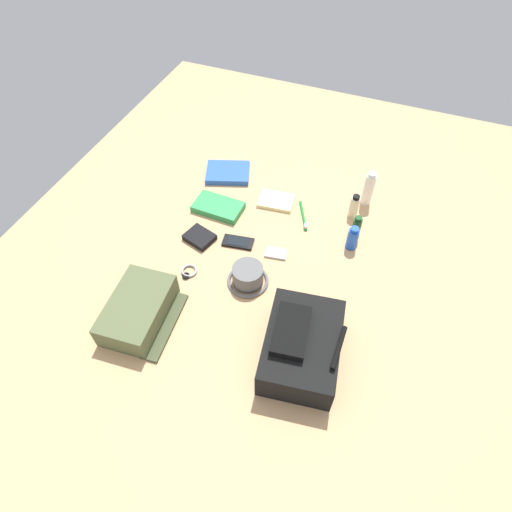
{
  "coord_description": "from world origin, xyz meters",
  "views": [
    {
      "loc": [
        0.96,
        0.38,
        1.3
      ],
      "look_at": [
        0.0,
        0.0,
        0.04
      ],
      "focal_mm": 30.21,
      "sensor_mm": 36.0,
      "label": 1
    }
  ],
  "objects_px": {
    "notepad": "(276,201)",
    "toothbrush": "(303,217)",
    "cell_phone": "(238,242)",
    "wristwatch": "(189,271)",
    "toiletry_pouch": "(139,310)",
    "paperback_novel": "(228,173)",
    "wallet": "(200,237)",
    "travel_guidebook": "(218,207)",
    "backpack": "(301,346)",
    "toothpaste_tube": "(369,189)",
    "shampoo_bottle": "(356,228)",
    "media_player": "(276,253)",
    "bucket_hat": "(248,276)",
    "lotion_bottle": "(354,206)",
    "deodorant_spray": "(353,238)"
  },
  "relations": [
    {
      "from": "toothpaste_tube",
      "to": "wristwatch",
      "type": "distance_m",
      "value": 0.82
    },
    {
      "from": "backpack",
      "to": "media_player",
      "type": "height_order",
      "value": "backpack"
    },
    {
      "from": "bucket_hat",
      "to": "paperback_novel",
      "type": "height_order",
      "value": "bucket_hat"
    },
    {
      "from": "wallet",
      "to": "notepad",
      "type": "height_order",
      "value": "wallet"
    },
    {
      "from": "shampoo_bottle",
      "to": "media_player",
      "type": "bearing_deg",
      "value": -53.12
    },
    {
      "from": "toiletry_pouch",
      "to": "cell_phone",
      "type": "bearing_deg",
      "value": 157.88
    },
    {
      "from": "wristwatch",
      "to": "bucket_hat",
      "type": "bearing_deg",
      "value": 100.53
    },
    {
      "from": "bucket_hat",
      "to": "cell_phone",
      "type": "relative_size",
      "value": 1.18
    },
    {
      "from": "travel_guidebook",
      "to": "wallet",
      "type": "xyz_separation_m",
      "value": [
        0.18,
        0.0,
        -0.0
      ]
    },
    {
      "from": "shampoo_bottle",
      "to": "backpack",
      "type": "bearing_deg",
      "value": -4.5
    },
    {
      "from": "lotion_bottle",
      "to": "wristwatch",
      "type": "relative_size",
      "value": 1.54
    },
    {
      "from": "notepad",
      "to": "wallet",
      "type": "bearing_deg",
      "value": -40.66
    },
    {
      "from": "deodorant_spray",
      "to": "cell_phone",
      "type": "relative_size",
      "value": 0.82
    },
    {
      "from": "paperback_novel",
      "to": "media_player",
      "type": "distance_m",
      "value": 0.52
    },
    {
      "from": "travel_guidebook",
      "to": "paperback_novel",
      "type": "bearing_deg",
      "value": -166.46
    },
    {
      "from": "toothpaste_tube",
      "to": "media_player",
      "type": "relative_size",
      "value": 1.77
    },
    {
      "from": "backpack",
      "to": "notepad",
      "type": "xyz_separation_m",
      "value": [
        -0.65,
        -0.32,
        -0.06
      ]
    },
    {
      "from": "lotion_bottle",
      "to": "cell_phone",
      "type": "relative_size",
      "value": 0.84
    },
    {
      "from": "backpack",
      "to": "travel_guidebook",
      "type": "height_order",
      "value": "backpack"
    },
    {
      "from": "toothpaste_tube",
      "to": "shampoo_bottle",
      "type": "bearing_deg",
      "value": 0.58
    },
    {
      "from": "paperback_novel",
      "to": "wristwatch",
      "type": "xyz_separation_m",
      "value": [
        0.57,
        0.09,
        -0.01
      ]
    },
    {
      "from": "paperback_novel",
      "to": "wallet",
      "type": "distance_m",
      "value": 0.41
    },
    {
      "from": "cell_phone",
      "to": "travel_guidebook",
      "type": "bearing_deg",
      "value": -133.52
    },
    {
      "from": "deodorant_spray",
      "to": "toothbrush",
      "type": "bearing_deg",
      "value": -110.48
    },
    {
      "from": "cell_phone",
      "to": "wristwatch",
      "type": "bearing_deg",
      "value": -29.73
    },
    {
      "from": "wristwatch",
      "to": "travel_guidebook",
      "type": "bearing_deg",
      "value": -173.91
    },
    {
      "from": "lotion_bottle",
      "to": "wallet",
      "type": "distance_m",
      "value": 0.65
    },
    {
      "from": "travel_guidebook",
      "to": "toothbrush",
      "type": "distance_m",
      "value": 0.36
    },
    {
      "from": "backpack",
      "to": "bucket_hat",
      "type": "height_order",
      "value": "backpack"
    },
    {
      "from": "paperback_novel",
      "to": "deodorant_spray",
      "type": "bearing_deg",
      "value": 70.64
    },
    {
      "from": "wallet",
      "to": "toothbrush",
      "type": "bearing_deg",
      "value": 143.58
    },
    {
      "from": "notepad",
      "to": "toothbrush",
      "type": "bearing_deg",
      "value": 63.68
    },
    {
      "from": "backpack",
      "to": "toothbrush",
      "type": "relative_size",
      "value": 2.27
    },
    {
      "from": "toothbrush",
      "to": "bucket_hat",
      "type": "bearing_deg",
      "value": -13.33
    },
    {
      "from": "toothpaste_tube",
      "to": "toothbrush",
      "type": "relative_size",
      "value": 1.03
    },
    {
      "from": "cell_phone",
      "to": "toothbrush",
      "type": "height_order",
      "value": "toothbrush"
    },
    {
      "from": "deodorant_spray",
      "to": "travel_guidebook",
      "type": "xyz_separation_m",
      "value": [
        0.0,
        -0.58,
        -0.04
      ]
    },
    {
      "from": "toothpaste_tube",
      "to": "wallet",
      "type": "distance_m",
      "value": 0.73
    },
    {
      "from": "paperback_novel",
      "to": "cell_phone",
      "type": "relative_size",
      "value": 1.79
    },
    {
      "from": "bucket_hat",
      "to": "toothbrush",
      "type": "distance_m",
      "value": 0.4
    },
    {
      "from": "toiletry_pouch",
      "to": "travel_guidebook",
      "type": "relative_size",
      "value": 1.44
    },
    {
      "from": "backpack",
      "to": "toothbrush",
      "type": "bearing_deg",
      "value": -163.62
    },
    {
      "from": "media_player",
      "to": "toothbrush",
      "type": "height_order",
      "value": "toothbrush"
    },
    {
      "from": "toothpaste_tube",
      "to": "cell_phone",
      "type": "xyz_separation_m",
      "value": [
        0.42,
        -0.42,
        -0.07
      ]
    },
    {
      "from": "wristwatch",
      "to": "notepad",
      "type": "relative_size",
      "value": 0.47
    },
    {
      "from": "bucket_hat",
      "to": "travel_guidebook",
      "type": "distance_m",
      "value": 0.4
    },
    {
      "from": "bucket_hat",
      "to": "wristwatch",
      "type": "relative_size",
      "value": 2.17
    },
    {
      "from": "shampoo_bottle",
      "to": "toiletry_pouch",
      "type": "bearing_deg",
      "value": -43.27
    },
    {
      "from": "toiletry_pouch",
      "to": "notepad",
      "type": "bearing_deg",
      "value": 161.53
    },
    {
      "from": "lotion_bottle",
      "to": "paperback_novel",
      "type": "bearing_deg",
      "value": -94.49
    }
  ]
}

